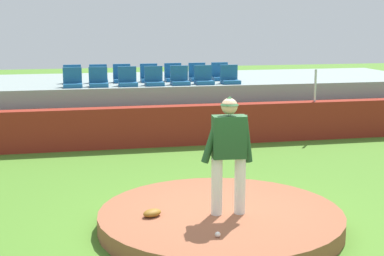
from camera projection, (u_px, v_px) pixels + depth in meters
The scene contains 22 objects.
ground_plane at pixel (220, 227), 8.72m from camera, with size 60.00×60.00×0.00m, color #487A25.
pitchers_mound at pixel (220, 219), 8.69m from camera, with size 3.71×3.71×0.26m, color brown.
pitcher at pixel (229, 147), 8.35m from camera, with size 0.77×0.30×1.77m.
baseball at pixel (218, 234), 7.62m from camera, with size 0.07×0.07×0.07m, color white.
fielding_glove at pixel (152, 213), 8.41m from camera, with size 0.30×0.20×0.11m, color brown.
brick_barrier at pixel (160, 126), 14.28m from camera, with size 16.77×0.40×1.00m, color maroon.
fence_post_right at pixel (315, 85), 14.96m from camera, with size 0.06×0.06×0.84m, color silver.
bleacher_platform at pixel (145, 103), 16.92m from camera, with size 16.57×4.44×1.41m, color gray.
stadium_chair_0 at pixel (73, 81), 14.71m from camera, with size 0.48×0.44×0.50m.
stadium_chair_1 at pixel (98, 81), 14.83m from camera, with size 0.48×0.44×0.50m.
stadium_chair_2 at pixel (128, 80), 14.98m from camera, with size 0.48×0.44×0.50m.
stadium_chair_3 at pixel (154, 79), 15.12m from camera, with size 0.48×0.44×0.50m.
stadium_chair_4 at pixel (180, 79), 15.27m from camera, with size 0.48×0.44×0.50m.
stadium_chair_5 at pixel (204, 78), 15.41m from camera, with size 0.48×0.44×0.50m.
stadium_chair_6 at pixel (230, 78), 15.54m from camera, with size 0.48×0.44×0.50m.
stadium_chair_7 at pixel (72, 78), 15.57m from camera, with size 0.48×0.44×0.50m.
stadium_chair_8 at pixel (99, 77), 15.68m from camera, with size 0.48×0.44×0.50m.
stadium_chair_9 at pixel (122, 77), 15.85m from camera, with size 0.48×0.44×0.50m.
stadium_chair_10 at pixel (149, 76), 15.97m from camera, with size 0.48×0.44×0.50m.
stadium_chair_11 at pixel (173, 76), 16.16m from camera, with size 0.48×0.44×0.50m.
stadium_chair_12 at pixel (198, 75), 16.27m from camera, with size 0.48×0.44×0.50m.
stadium_chair_13 at pixel (220, 75), 16.43m from camera, with size 0.48×0.44×0.50m.
Camera 1 is at (-2.17, -8.00, 3.11)m, focal length 53.50 mm.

